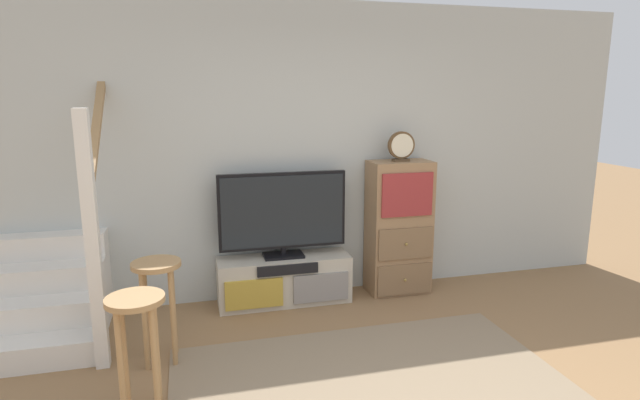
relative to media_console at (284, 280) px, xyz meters
The scene contains 9 objects.
back_wall 1.20m from the media_console, 41.71° to the left, with size 6.40×0.12×2.70m, color #B2B7B2.
area_rug 1.63m from the media_console, 79.33° to the right, with size 2.60×1.80×0.01m, color #847056.
media_console is the anchor object (origin of this frame).
television 0.63m from the media_console, 90.00° to the left, with size 1.15×0.22×0.77m.
side_cabinet 1.19m from the media_console, ahead, with size 0.58×0.38×1.27m.
desk_clock 1.63m from the media_console, ahead, with size 0.25×0.08×0.28m.
staircase 1.94m from the media_console, behind, with size 1.00×1.36×2.20m.
bar_stool_near 1.85m from the media_console, 128.73° to the right, with size 0.34×0.34×0.74m.
bar_stool_far 1.38m from the media_console, 141.85° to the right, with size 0.34×0.34×0.75m.
Camera 1 is at (-1.10, -2.20, 1.89)m, focal length 28.89 mm.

